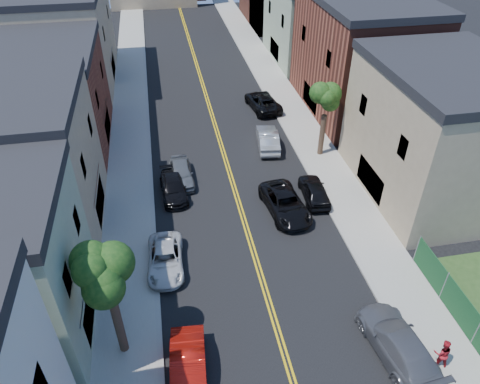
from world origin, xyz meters
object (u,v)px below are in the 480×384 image
black_car_left (174,187)px  pedestrian_right (442,353)px  grey_car_left (181,173)px  red_sedan (188,372)px  dark_car_right_far (263,102)px  black_suv_lane (285,204)px  white_pickup (165,259)px  black_car_right (314,190)px  silver_car_right (268,139)px  grey_car_right (399,344)px

black_car_left → pedestrian_right: bearing=-57.3°
grey_car_left → black_car_left: bearing=-114.1°
red_sedan → grey_car_left: 16.70m
dark_car_right_far → black_suv_lane: bearing=74.9°
red_sedan → grey_car_left: bearing=90.6°
white_pickup → pedestrian_right: pedestrian_right is taller
pedestrian_right → dark_car_right_far: bearing=-66.0°
black_car_right → red_sedan: bearing=54.5°
black_car_left → black_car_right: 10.28m
red_sedan → black_car_left: 15.01m
white_pickup → dark_car_right_far: size_ratio=0.85×
white_pickup → silver_car_right: bearing=56.3°
black_car_right → dark_car_right_far: bearing=-84.8°
white_pickup → grey_car_left: size_ratio=1.06×
grey_car_right → black_car_right: 13.12m
grey_car_right → black_suv_lane: grey_car_right is taller
red_sedan → white_pickup: bearing=99.0°
red_sedan → silver_car_right: bearing=71.0°
black_suv_lane → black_car_right: bearing=18.4°
grey_car_left → grey_car_right: size_ratio=0.77×
grey_car_right → black_car_left: bearing=-62.9°
dark_car_right_far → black_suv_lane: 16.27m
red_sedan → black_suv_lane: bearing=59.9°
black_car_left → dark_car_right_far: dark_car_right_far is taller
grey_car_left → silver_car_right: bearing=25.0°
black_car_left → dark_car_right_far: (9.65, 12.63, 0.10)m
black_car_left → silver_car_right: 9.99m
white_pickup → black_suv_lane: (8.50, 3.76, 0.10)m
white_pickup → black_car_left: 7.33m
grey_car_left → grey_car_right: bearing=-62.4°
black_car_left → dark_car_right_far: size_ratio=0.83×
grey_car_left → black_car_right: grey_car_left is taller
black_car_right → pedestrian_right: size_ratio=2.43×
red_sedan → black_car_right: 16.34m
silver_car_right → grey_car_right: bearing=101.8°
grey_car_right → dark_car_right_far: grey_car_right is taller
white_pickup → black_car_right: size_ratio=1.09×
black_car_left → white_pickup: bearing=-100.6°
white_pickup → dark_car_right_far: 22.56m
red_sedan → silver_car_right: 22.20m
grey_car_right → black_car_right: (0.00, 13.12, -0.10)m
black_car_right → pedestrian_right: bearing=100.7°
grey_car_left → pedestrian_right: 21.18m
pedestrian_right → black_car_right: bearing=-63.2°
silver_car_right → black_car_left: bearing=40.1°
silver_car_right → black_suv_lane: bearing=91.7°
red_sedan → white_pickup: size_ratio=1.04×
silver_car_right → pedestrian_right: pedestrian_right is taller
black_car_right → silver_car_right: 7.92m
grey_car_right → black_car_right: size_ratio=1.34×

